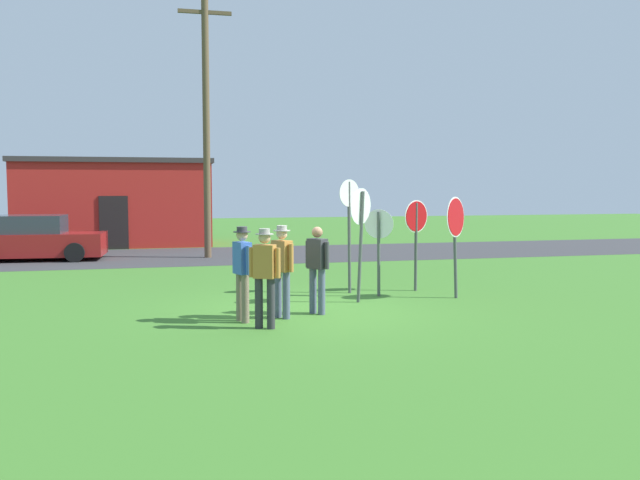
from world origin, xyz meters
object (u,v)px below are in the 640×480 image
Objects in this scene: utility_pole at (206,122)px; person_in_blue at (282,266)px; stop_sign_far_back at (361,224)px; person_in_dark_shirt at (265,272)px; stop_sign_leaning_right at (455,228)px; parked_car_on_street at (35,240)px; stop_sign_low_front at (416,229)px; stop_sign_center_cluster at (349,218)px; person_holding_notes at (317,265)px; person_near_signs at (242,268)px; stop_sign_rear_left at (379,238)px.

utility_pole is 11.83m from person_in_blue.
stop_sign_far_back reaches higher than person_in_dark_shirt.
person_in_dark_shirt is (-4.59, -2.19, -0.56)m from stop_sign_leaning_right.
stop_sign_leaning_right is (10.32, -10.42, 0.85)m from parked_car_on_street.
person_in_blue is at bearing -145.58° from stop_sign_low_front.
person_holding_notes is at bearing -119.50° from stop_sign_center_cluster.
person_near_signs is at bearing -162.66° from stop_sign_leaning_right.
stop_sign_low_front is 5.22m from person_near_signs.
utility_pole reaches higher than person_near_signs.
person_near_signs is 0.78m from person_in_blue.
utility_pole reaches higher than stop_sign_low_front.
person_near_signs is at bearing -148.71° from stop_sign_low_front.
person_in_blue is at bearing -142.89° from stop_sign_rear_left.
stop_sign_low_front is at bearing 39.08° from person_in_dark_shirt.
parked_car_on_street is at bearing 121.01° from person_holding_notes.
utility_pole is 2.03× the size of parked_car_on_street.
stop_sign_low_front is at bearing -64.26° from utility_pole.
person_near_signs reaches higher than parked_car_on_street.
person_in_blue reaches higher than parked_car_on_street.
stop_sign_rear_left is 0.75× the size of stop_sign_center_cluster.
stop_sign_low_front is (9.87, -9.25, 0.77)m from parked_car_on_street.
parked_car_on_street is 13.13m from person_near_signs.
stop_sign_far_back is at bearing -133.69° from stop_sign_rear_left.
person_in_dark_shirt is (5.73, -12.61, 0.30)m from parked_car_on_street.
stop_sign_far_back is 3.13m from person_near_signs.
stop_sign_leaning_right is (2.07, -1.24, -0.19)m from stop_sign_center_cluster.
parked_car_on_street is 13.18m from stop_sign_rear_left.
parked_car_on_street is at bearing 114.42° from person_in_dark_shirt.
stop_sign_center_cluster reaches higher than stop_sign_far_back.
stop_sign_leaning_right is (1.57, -0.59, 0.23)m from stop_sign_rear_left.
stop_sign_far_back is 1.32m from stop_sign_center_cluster.
stop_sign_leaning_right is 3.62m from person_holding_notes.
person_holding_notes is at bearing -162.05° from stop_sign_leaning_right.
utility_pole is 5.15× the size of person_in_blue.
stop_sign_low_front is at bearing 31.29° from person_near_signs.
parked_car_on_street is 1.68× the size of stop_sign_center_cluster.
person_in_blue is 1.00× the size of person_in_dark_shirt.
stop_sign_rear_left is 0.98m from stop_sign_far_back.
utility_pole is 10.19m from stop_sign_low_front.
stop_sign_leaning_right is 1.29× the size of person_near_signs.
utility_pole is at bearing -5.39° from parked_car_on_street.
utility_pole is at bearing 106.60° from stop_sign_center_cluster.
stop_sign_far_back is (2.44, -9.97, -2.99)m from utility_pole.
stop_sign_rear_left is 0.91× the size of stop_sign_low_front.
person_in_dark_shirt is at bearing -126.31° from stop_sign_center_cluster.
parked_car_on_street is at bearing 136.86° from stop_sign_low_front.
stop_sign_rear_left is 2.51m from person_holding_notes.
parked_car_on_street is 13.55m from stop_sign_low_front.
person_in_blue is at bearing -161.90° from stop_sign_leaning_right.
person_holding_notes is at bearing -83.48° from utility_pole.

